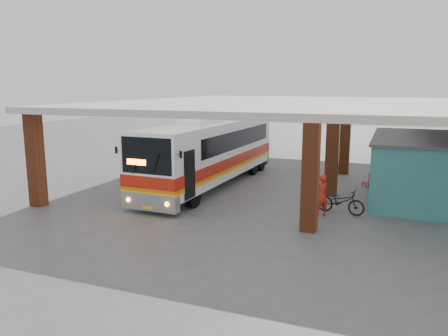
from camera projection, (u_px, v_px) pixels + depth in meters
ground at (257, 204)px, 20.81m from camera, size 90.00×90.00×0.00m
brick_columns at (308, 147)px, 24.47m from camera, size 20.10×21.60×4.35m
canopy_roof at (299, 104)px, 25.75m from camera, size 21.00×23.00×0.30m
shop_building at (427, 168)px, 21.50m from camera, size 5.20×8.20×3.11m
coach_bus at (211, 152)px, 24.41m from camera, size 3.17×13.24×3.83m
motorcycle at (341, 201)px, 19.17m from camera, size 2.21×1.09×1.11m
pedestrian at (321, 195)px, 18.73m from camera, size 0.79×0.77×1.83m
red_chair at (369, 180)px, 24.22m from camera, size 0.58×0.58×0.83m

